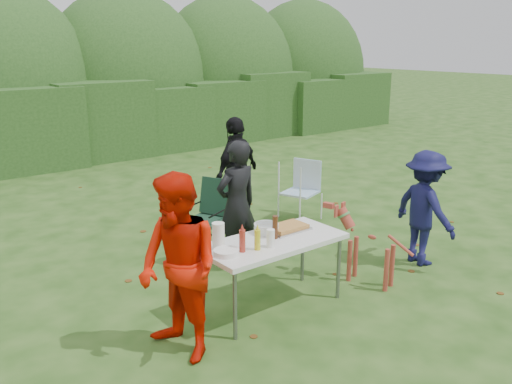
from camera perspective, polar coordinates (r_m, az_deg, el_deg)
ground at (r=5.84m, az=-0.25°, el=-11.57°), size 80.00×80.00×0.00m
hedge_row at (r=12.65m, az=-23.26°, el=6.13°), size 22.00×1.40×1.70m
shrub_backdrop at (r=14.11m, az=-25.36°, el=9.85°), size 20.00×2.60×3.20m
folding_table at (r=5.49m, az=1.78°, el=-5.57°), size 1.50×0.70×0.74m
person_cook at (r=6.43m, az=-2.03°, el=-1.42°), size 0.59×0.40×1.57m
person_red_jacket at (r=4.67m, az=-8.12°, el=-7.95°), size 0.71×0.86×1.64m
person_black_puffy at (r=7.89m, az=-2.04°, el=2.05°), size 1.04×0.70×1.63m
child at (r=6.89m, az=17.36°, el=-1.63°), size 0.69×1.00×1.42m
dog at (r=6.24m, az=12.05°, el=-5.82°), size 0.59×0.96×0.85m
camping_chair at (r=7.09m, az=-5.04°, el=-2.53°), size 0.76×0.76×0.93m
lawn_chair at (r=8.36m, az=4.67°, el=0.21°), size 0.68×0.68×0.90m
food_tray at (r=5.74m, az=3.32°, el=-3.94°), size 0.45×0.30×0.02m
focaccia_bread at (r=5.73m, az=3.33°, el=-3.68°), size 0.40×0.26×0.04m
mustard_bottle at (r=5.18m, az=0.15°, el=-5.06°), size 0.06×0.06×0.20m
ketchup_bottle at (r=5.13m, az=-1.45°, el=-5.17°), size 0.06×0.06×0.22m
beer_bottle at (r=5.47m, az=2.02°, el=-3.72°), size 0.06×0.06×0.24m
paper_towel_roll at (r=5.21m, az=-3.99°, el=-4.63°), size 0.12×0.12×0.26m
cup_stack at (r=5.25m, az=1.54°, el=-4.90°), size 0.08×0.08×0.18m
pasta_bowl at (r=5.64m, az=1.09°, el=-3.84°), size 0.26×0.26×0.10m
plate_stack at (r=5.10m, az=-3.15°, el=-6.35°), size 0.24×0.24×0.05m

